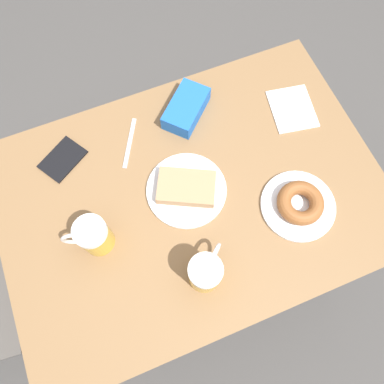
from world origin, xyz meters
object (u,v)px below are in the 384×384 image
Objects in this scene: beer_mug_left at (93,236)px; plate_with_donut at (299,204)px; plate_with_cake at (186,189)px; passport_near_edge at (63,159)px; napkin_folded at (292,109)px; blue_pouch at (186,109)px; fork at (130,143)px; beer_mug_center at (205,272)px.

plate_with_donut is at bearing -101.69° from beer_mug_left.
plate_with_cake is 0.38m from passport_near_edge.
plate_with_cake is at bearing 59.42° from plate_with_donut.
napkin_folded is (0.13, -0.40, -0.01)m from plate_with_cake.
blue_pouch is at bearing 70.54° from napkin_folded.
napkin_folded is 1.15× the size of fork.
fork is 0.20m from blue_pouch.
plate_with_donut is 1.74× the size of beer_mug_center.
plate_with_donut is 0.44m from blue_pouch.
blue_pouch is (0.11, 0.31, 0.02)m from napkin_folded.
beer_mug_left is 0.70× the size of blue_pouch.
beer_mug_center is 0.54m from passport_near_edge.
beer_mug_left is at bearing -174.66° from passport_near_edge.
beer_mug_center reaches higher than plate_with_cake.
beer_mug_center is at bearing 104.12° from plate_with_donut.
fork is 0.99× the size of passport_near_edge.
fork is at bearing 45.55° from plate_with_donut.
passport_near_edge is at bearing 82.02° from napkin_folded.
beer_mug_center reaches higher than plate_with_donut.
passport_near_edge is at bearing 5.34° from beer_mug_left.
blue_pouch is (0.03, -0.20, 0.02)m from fork.
fork is at bearing 99.43° from blue_pouch.
plate_with_cake is 1.50× the size of fork.
beer_mug_center is (-0.19, -0.23, 0.00)m from beer_mug_left.
napkin_folded is 1.14× the size of passport_near_edge.
beer_mug_left is 0.47m from blue_pouch.
blue_pouch is (0.28, -0.37, -0.03)m from beer_mug_left.
passport_near_edge is (0.23, 0.30, -0.01)m from plate_with_cake.
plate_with_cake is at bearing 107.59° from napkin_folded.
beer_mug_left is 0.31m from fork.
plate_with_cake is 0.25m from beer_mug_center.
beer_mug_left reaches higher than passport_near_edge.
beer_mug_center is at bearing -129.79° from beer_mug_left.
beer_mug_center reaches higher than napkin_folded.
beer_mug_center is at bearing 169.56° from plate_with_cake.
beer_mug_left reaches higher than napkin_folded.
plate_with_donut is 0.52m from fork.
plate_with_cake is 1.26× the size of blue_pouch.
blue_pouch is (0.48, -0.14, -0.03)m from beer_mug_center.
beer_mug_center is 0.69× the size of napkin_folded.
passport_near_edge is (0.39, 0.57, -0.02)m from plate_with_donut.
passport_near_edge is (0.02, 0.20, 0.00)m from fork.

